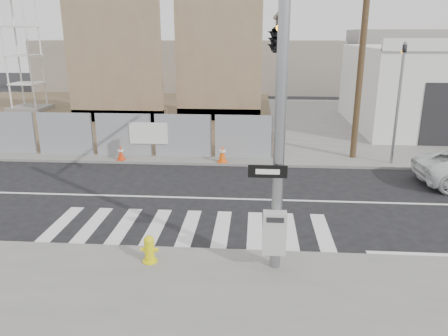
# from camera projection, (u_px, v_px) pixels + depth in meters

# --- Properties ---
(ground) EXTENTS (100.00, 100.00, 0.00)m
(ground) POSITION_uv_depth(u_px,v_px,m) (199.00, 198.00, 15.62)
(ground) COLOR black
(ground) RESTS_ON ground
(sidewalk_far) EXTENTS (50.00, 20.00, 0.12)m
(sidewalk_far) POSITION_uv_depth(u_px,v_px,m) (226.00, 121.00, 28.94)
(sidewalk_far) COLOR slate
(sidewalk_far) RESTS_ON ground
(signal_pole) EXTENTS (0.96, 5.87, 7.00)m
(signal_pole) POSITION_uv_depth(u_px,v_px,m) (277.00, 66.00, 12.08)
(signal_pole) COLOR gray
(signal_pole) RESTS_ON sidewalk_near
(far_signal_pole) EXTENTS (0.16, 0.20, 5.60)m
(far_signal_pole) POSITION_uv_depth(u_px,v_px,m) (400.00, 87.00, 18.41)
(far_signal_pole) COLOR gray
(far_signal_pole) RESTS_ON sidewalk_far
(chain_link_fence) EXTENTS (24.60, 0.04, 2.00)m
(chain_link_fence) POSITION_uv_depth(u_px,v_px,m) (4.00, 133.00, 20.76)
(chain_link_fence) COLOR gray
(chain_link_fence) RESTS_ON sidewalk_far
(concrete_wall_left) EXTENTS (6.00, 1.30, 8.00)m
(concrete_wall_left) POSITION_uv_depth(u_px,v_px,m) (115.00, 71.00, 27.58)
(concrete_wall_left) COLOR #7B614A
(concrete_wall_left) RESTS_ON sidewalk_far
(concrete_wall_right) EXTENTS (5.50, 1.30, 8.00)m
(concrete_wall_right) POSITION_uv_depth(u_px,v_px,m) (219.00, 70.00, 28.08)
(concrete_wall_right) COLOR #7B614A
(concrete_wall_right) RESTS_ON sidewalk_far
(utility_pole_right) EXTENTS (1.60, 0.28, 10.00)m
(utility_pole_right) POSITION_uv_depth(u_px,v_px,m) (363.00, 44.00, 18.86)
(utility_pole_right) COLOR brown
(utility_pole_right) RESTS_ON sidewalk_far
(fire_hydrant) EXTENTS (0.43, 0.38, 0.71)m
(fire_hydrant) POSITION_uv_depth(u_px,v_px,m) (149.00, 249.00, 10.92)
(fire_hydrant) COLOR yellow
(fire_hydrant) RESTS_ON sidewalk_near
(traffic_cone_c) EXTENTS (0.41, 0.41, 0.68)m
(traffic_cone_c) POSITION_uv_depth(u_px,v_px,m) (121.00, 153.00, 19.80)
(traffic_cone_c) COLOR red
(traffic_cone_c) RESTS_ON sidewalk_far
(traffic_cone_d) EXTENTS (0.48, 0.48, 0.80)m
(traffic_cone_d) POSITION_uv_depth(u_px,v_px,m) (222.00, 154.00, 19.45)
(traffic_cone_d) COLOR #EE540C
(traffic_cone_d) RESTS_ON sidewalk_far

